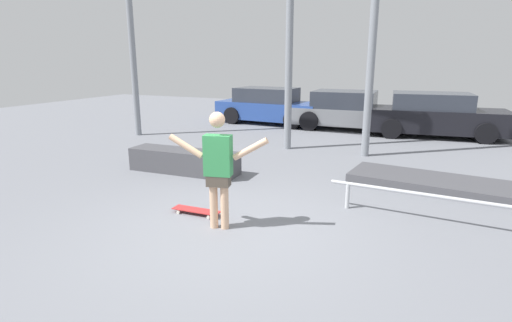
{
  "coord_description": "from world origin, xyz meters",
  "views": [
    {
      "loc": [
        2.56,
        -4.85,
        2.46
      ],
      "look_at": [
        -0.07,
        1.14,
        0.79
      ],
      "focal_mm": 28.0,
      "sensor_mm": 36.0,
      "label": 1
    }
  ],
  "objects": [
    {
      "name": "parked_car_black",
      "position": [
        2.67,
        9.34,
        0.68
      ],
      "size": [
        4.47,
        2.21,
        1.41
      ],
      "rotation": [
        0.0,
        0.0,
        0.1
      ],
      "color": "black",
      "rests_on": "ground_plane"
    },
    {
      "name": "parked_car_grey",
      "position": [
        -0.23,
        9.67,
        0.66
      ],
      "size": [
        3.97,
        2.09,
        1.36
      ],
      "rotation": [
        0.0,
        0.0,
        0.03
      ],
      "color": "slate",
      "rests_on": "ground_plane"
    },
    {
      "name": "skateboard",
      "position": [
        -0.79,
        0.36,
        0.06
      ],
      "size": [
        0.83,
        0.26,
        0.08
      ],
      "rotation": [
        0.0,
        0.0,
        0.02
      ],
      "color": "red",
      "rests_on": "ground_plane"
    },
    {
      "name": "parked_car_blue",
      "position": [
        -3.28,
        9.75,
        0.67
      ],
      "size": [
        4.19,
        2.04,
        1.38
      ],
      "rotation": [
        0.0,
        0.0,
        -0.06
      ],
      "color": "#284793",
      "rests_on": "ground_plane"
    },
    {
      "name": "grind_rail",
      "position": [
        2.72,
        1.52,
        0.38
      ],
      "size": [
        3.19,
        0.31,
        0.47
      ],
      "rotation": [
        0.0,
        0.0,
        -0.08
      ],
      "color": "#B7BABF",
      "rests_on": "ground_plane"
    },
    {
      "name": "manual_pad",
      "position": [
        2.66,
        3.46,
        0.09
      ],
      "size": [
        3.13,
        1.54,
        0.19
      ],
      "primitive_type": "cube",
      "rotation": [
        0.0,
        0.0,
        -0.12
      ],
      "color": "#47474C",
      "rests_on": "ground_plane"
    },
    {
      "name": "grind_box",
      "position": [
        -2.37,
        2.39,
        0.25
      ],
      "size": [
        2.54,
        0.72,
        0.51
      ],
      "primitive_type": "cube",
      "rotation": [
        0.0,
        0.0,
        0.03
      ],
      "color": "#47474C",
      "rests_on": "ground_plane"
    },
    {
      "name": "ground_plane",
      "position": [
        0.0,
        0.0,
        0.0
      ],
      "size": [
        36.0,
        36.0,
        0.0
      ],
      "primitive_type": "plane",
      "color": "slate"
    },
    {
      "name": "canopy_support_left",
      "position": [
        -3.71,
        5.63,
        3.83
      ],
      "size": [
        5.47,
        0.2,
        6.36
      ],
      "color": "gray",
      "rests_on": "ground_plane"
    },
    {
      "name": "skateboarder",
      "position": [
        -0.18,
        0.03,
        0.98
      ],
      "size": [
        1.46,
        0.4,
        1.75
      ],
      "rotation": [
        0.0,
        0.0,
        0.21
      ],
      "color": "#DBAD89",
      "rests_on": "ground_plane"
    }
  ]
}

